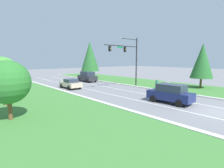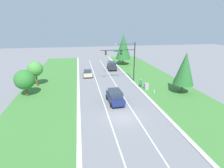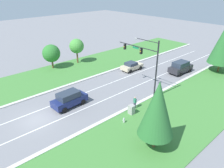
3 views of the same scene
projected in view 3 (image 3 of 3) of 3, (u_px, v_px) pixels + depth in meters
ground_plane at (37, 119)px, 26.07m from camera, size 160.00×160.00×0.00m
curb_strip_right at (62, 142)px, 22.26m from camera, size 0.50×90.00×0.15m
curb_strip_left at (19, 102)px, 29.82m from camera, size 0.50×90.00×0.15m
grass_verge_left at (6, 89)px, 33.34m from camera, size 10.00×90.00×0.08m
lane_stripe_inner_left at (31, 113)px, 27.27m from camera, size 0.14×81.00×0.01m
lane_stripe_inner_right at (44, 126)px, 24.87m from camera, size 0.14×81.00×0.01m
traffic_signal_mast at (145, 58)px, 30.01m from camera, size 7.11×0.41×8.18m
champagne_sedan at (132, 66)px, 40.39m from camera, size 2.20×4.27×1.55m
navy_suv at (69, 99)px, 28.49m from camera, size 2.30×4.78×2.05m
charcoal_suv at (181, 67)px, 39.04m from camera, size 2.46×4.87×2.13m
utility_cabinet at (131, 110)px, 26.85m from camera, size 0.70×0.60×1.26m
pedestrian at (135, 102)px, 27.98m from camera, size 0.41×0.27×1.69m
fire_hydrant at (124, 120)px, 25.28m from camera, size 0.34×0.20×0.70m
conifer_near_right_tree at (224, 43)px, 37.56m from camera, size 4.47×4.47×8.96m
oak_near_left_tree at (77, 46)px, 42.86m from camera, size 2.85×2.85×4.92m
conifer_far_right_tree at (157, 109)px, 19.86m from camera, size 3.46×3.46×7.20m
oak_far_left_tree at (51, 53)px, 40.29m from camera, size 3.27×3.27×4.59m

